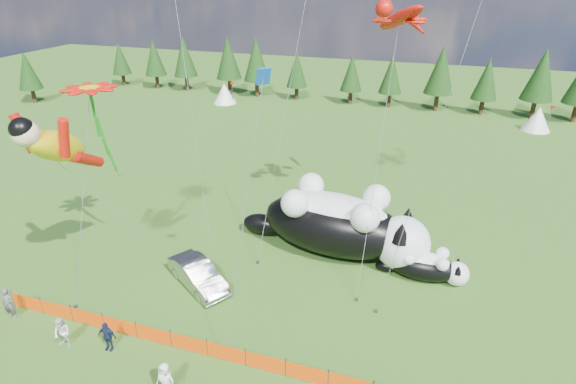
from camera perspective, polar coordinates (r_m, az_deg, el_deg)
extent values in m
plane|color=#143C0A|center=(25.99, -9.04, -14.81)|extent=(160.00, 160.00, 0.00)
cylinder|color=#262626|center=(29.93, -31.53, -11.44)|extent=(0.06, 0.06, 1.10)
cylinder|color=#262626|center=(28.59, -28.78, -12.54)|extent=(0.06, 0.06, 1.10)
cylinder|color=#262626|center=(27.33, -25.74, -13.71)|extent=(0.06, 0.06, 1.10)
cylinder|color=#262626|center=(26.16, -22.38, -14.94)|extent=(0.06, 0.06, 1.10)
cylinder|color=#262626|center=(25.10, -18.68, -16.23)|extent=(0.06, 0.06, 1.10)
cylinder|color=#262626|center=(24.15, -14.62, -17.55)|extent=(0.06, 0.06, 1.10)
cylinder|color=#262626|center=(23.34, -10.19, -18.88)|extent=(0.06, 0.06, 1.10)
cylinder|color=#262626|center=(22.68, -5.40, -20.18)|extent=(0.06, 0.06, 1.10)
cylinder|color=#262626|center=(22.18, -0.27, -21.40)|extent=(0.06, 0.06, 1.10)
cylinder|color=#262626|center=(21.85, 5.14, -22.50)|extent=(0.06, 0.06, 1.10)
cube|color=#FF4D05|center=(29.28, -30.17, -12.06)|extent=(2.00, 0.04, 0.90)
cube|color=#FF4D05|center=(27.98, -27.28, -13.20)|extent=(2.00, 0.04, 0.90)
cube|color=#FF4D05|center=(26.76, -24.08, -14.40)|extent=(2.00, 0.04, 0.90)
cube|color=#FF4D05|center=(25.65, -20.56, -15.67)|extent=(2.00, 0.04, 0.90)
cube|color=#FF4D05|center=(24.64, -16.68, -16.98)|extent=(2.00, 0.04, 0.90)
cube|color=#FF4D05|center=(23.77, -12.44, -18.30)|extent=(2.00, 0.04, 0.90)
cube|color=#FF4D05|center=(23.03, -7.83, -19.62)|extent=(2.00, 0.04, 0.90)
cube|color=#FF4D05|center=(22.45, -2.87, -20.89)|extent=(2.00, 0.04, 0.90)
cube|color=#FF4D05|center=(22.03, 2.40, -22.05)|extent=(2.00, 0.04, 0.90)
ellipsoid|color=black|center=(29.70, 5.76, -4.20)|extent=(10.13, 5.55, 3.88)
ellipsoid|color=white|center=(29.22, 5.85, -2.57)|extent=(7.63, 4.01, 2.37)
sphere|color=white|center=(28.99, 14.29, -6.30)|extent=(3.45, 3.45, 3.45)
sphere|color=#E45885|center=(28.87, 17.15, -6.86)|extent=(0.48, 0.48, 0.48)
ellipsoid|color=black|center=(32.00, -3.15, -4.14)|extent=(3.16, 1.83, 1.51)
cone|color=black|center=(27.40, 14.20, -4.96)|extent=(1.21, 1.21, 1.21)
cone|color=black|center=(29.19, 14.97, -3.00)|extent=(1.21, 1.21, 1.21)
sphere|color=white|center=(29.51, 11.16, -0.76)|extent=(1.81, 1.81, 1.81)
sphere|color=white|center=(27.08, 9.74, -3.24)|extent=(1.81, 1.81, 1.81)
sphere|color=white|center=(30.63, 2.94, 0.78)|extent=(1.81, 1.81, 1.81)
sphere|color=white|center=(28.30, 0.88, -1.45)|extent=(1.81, 1.81, 1.81)
ellipsoid|color=black|center=(28.80, 16.79, -9.04)|extent=(4.16, 1.95, 1.66)
ellipsoid|color=white|center=(28.57, 16.90, -8.36)|extent=(3.14, 1.40, 1.01)
sphere|color=white|center=(28.98, 20.62, -9.68)|extent=(1.48, 1.48, 1.48)
sphere|color=#E45885|center=(29.05, 21.86, -9.83)|extent=(0.21, 0.21, 0.21)
ellipsoid|color=black|center=(29.10, 12.28, -9.25)|extent=(1.29, 0.65, 0.65)
cone|color=black|center=(28.28, 20.82, -9.22)|extent=(0.52, 0.52, 0.52)
cone|color=black|center=(29.02, 20.79, -8.24)|extent=(0.52, 0.52, 0.52)
sphere|color=white|center=(28.92, 19.06, -7.37)|extent=(0.77, 0.77, 0.77)
sphere|color=white|center=(27.92, 19.03, -8.68)|extent=(0.77, 0.77, 0.77)
sphere|color=white|center=(28.86, 15.22, -6.85)|extent=(0.77, 0.77, 0.77)
sphere|color=white|center=(27.85, 15.04, -8.15)|extent=(0.77, 0.77, 0.77)
imported|color=#A8A9AD|center=(27.55, -11.36, -10.26)|extent=(4.85, 3.94, 1.55)
imported|color=#535358|center=(28.92, -31.98, -11.93)|extent=(0.73, 0.51, 1.92)
imported|color=silver|center=(25.77, -26.74, -15.72)|extent=(0.89, 0.56, 1.76)
imported|color=#16203E|center=(24.81, -22.00, -16.61)|extent=(1.00, 0.57, 1.66)
imported|color=silver|center=(21.92, -15.28, -21.98)|extent=(0.91, 0.61, 1.83)
cylinder|color=#595959|center=(27.25, -19.83, -2.56)|extent=(0.03, 0.03, 10.27)
cube|color=#262626|center=(29.44, -13.22, -9.48)|extent=(0.15, 0.15, 0.16)
cylinder|color=#595959|center=(26.91, 11.48, 4.66)|extent=(0.03, 0.03, 16.82)
cube|color=#262626|center=(26.67, 8.71, -13.32)|extent=(0.15, 0.15, 0.16)
cylinder|color=#595959|center=(27.13, -24.66, -0.79)|extent=(0.03, 0.03, 12.03)
cube|color=#262626|center=(28.52, -25.36, -12.98)|extent=(0.15, 0.15, 0.16)
cube|color=#1A901C|center=(27.79, -22.87, 6.51)|extent=(0.22, 0.22, 4.80)
cylinder|color=#595959|center=(25.52, -11.65, 6.44)|extent=(0.03, 0.03, 17.44)
cube|color=#262626|center=(27.46, -8.99, -12.00)|extent=(0.15, 0.15, 0.16)
cylinder|color=#595959|center=(22.90, 19.78, 11.36)|extent=(0.03, 0.03, 23.83)
cube|color=#262626|center=(26.09, 11.13, -14.61)|extent=(0.15, 0.15, 0.16)
cylinder|color=#595959|center=(19.88, -5.83, -4.96)|extent=(0.03, 0.03, 13.37)
cube|color=#262626|center=(23.41, -7.99, -20.16)|extent=(0.15, 0.15, 0.16)
cylinder|color=#595959|center=(28.85, -0.08, 11.66)|extent=(0.03, 0.03, 20.99)
cube|color=#262626|center=(29.33, -3.87, -8.88)|extent=(0.15, 0.15, 0.16)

